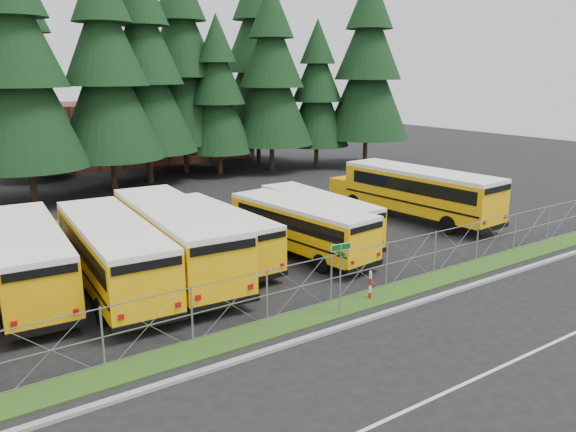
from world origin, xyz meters
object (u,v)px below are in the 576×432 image
at_px(bus_1, 27,261).
at_px(street_sign, 341,264).
at_px(bus_3, 173,240).
at_px(bus_6, 314,217).
at_px(bus_east, 415,194).
at_px(striped_bollard, 370,285).
at_px(bus_4, 214,235).
at_px(bus_2, 111,255).
at_px(bus_5, 296,228).

xyz_separation_m(bus_1, street_sign, (9.30, -8.76, 0.56)).
distance_m(bus_3, bus_6, 8.49).
bearing_deg(bus_east, striped_bollard, -148.30).
distance_m(bus_6, striped_bollard, 8.53).
bearing_deg(bus_east, bus_4, 176.33).
distance_m(bus_4, bus_6, 6.08).
xyz_separation_m(bus_1, bus_3, (5.91, -1.10, 0.14)).
bearing_deg(bus_4, bus_6, -1.01).
relative_size(bus_2, bus_east, 0.96).
relative_size(bus_1, bus_4, 1.13).
xyz_separation_m(bus_1, bus_6, (14.36, -0.39, -0.19)).
bearing_deg(bus_4, bus_1, 176.06).
bearing_deg(bus_1, bus_3, -6.35).
distance_m(bus_2, bus_east, 19.33).
relative_size(bus_5, bus_east, 0.83).
height_order(bus_5, bus_east, bus_east).
height_order(bus_1, bus_2, bus_2).
height_order(bus_2, striped_bollard, bus_2).
bearing_deg(street_sign, bus_3, 113.91).
xyz_separation_m(bus_2, bus_4, (5.25, 0.93, -0.22)).
bearing_deg(bus_east, street_sign, -151.21).
relative_size(bus_east, striped_bollard, 10.10).
xyz_separation_m(bus_5, striped_bollard, (-0.96, -6.59, -0.72)).
relative_size(bus_east, street_sign, 4.31).
bearing_deg(bus_5, bus_3, 167.46).
distance_m(bus_5, striped_bollard, 6.70).
xyz_separation_m(bus_2, bus_east, (19.30, 1.17, 0.07)).
bearing_deg(bus_2, bus_6, 8.46).
bearing_deg(bus_2, street_sign, -46.06).
distance_m(bus_4, bus_east, 14.05).
bearing_deg(striped_bollard, bus_1, 143.58).
height_order(bus_3, street_sign, bus_3).
bearing_deg(bus_3, bus_4, 20.32).
bearing_deg(street_sign, bus_4, 97.04).
bearing_deg(bus_6, bus_3, -174.06).
xyz_separation_m(bus_5, bus_east, (10.10, 1.55, 0.27)).
bearing_deg(bus_6, bus_2, -174.06).
bearing_deg(bus_6, bus_5, -147.05).
distance_m(bus_4, street_sign, 8.45).
bearing_deg(bus_1, striped_bollard, -32.27).
height_order(street_sign, striped_bollard, street_sign).
height_order(bus_2, bus_4, bus_2).
distance_m(bus_5, bus_6, 2.51).
height_order(bus_4, street_sign, street_sign).
height_order(bus_5, striped_bollard, bus_5).
bearing_deg(bus_6, bus_1, 179.60).
distance_m(bus_4, bus_5, 4.16).
relative_size(bus_2, bus_6, 1.19).
height_order(bus_6, striped_bollard, bus_6).
distance_m(bus_2, bus_3, 2.90).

